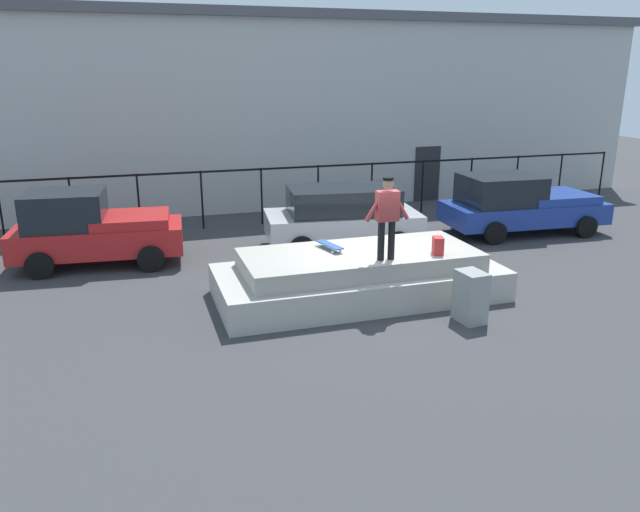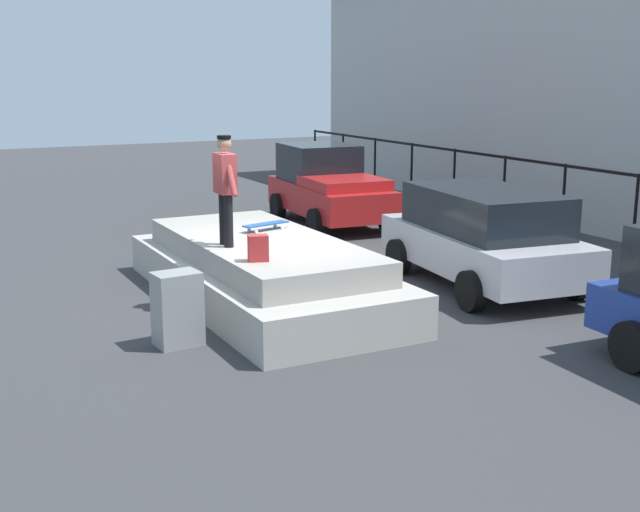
{
  "view_description": "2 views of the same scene",
  "coord_description": "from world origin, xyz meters",
  "px_view_note": "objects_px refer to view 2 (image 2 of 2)",
  "views": [
    {
      "loc": [
        -4.87,
        -11.53,
        4.68
      ],
      "look_at": [
        -0.79,
        1.37,
        0.56
      ],
      "focal_mm": 34.44,
      "sensor_mm": 36.0,
      "label": 1
    },
    {
      "loc": [
        11.47,
        -5.07,
        3.61
      ],
      "look_at": [
        -0.56,
        1.2,
        0.55
      ],
      "focal_mm": 46.16,
      "sensor_mm": 36.0,
      "label": 2
    }
  ],
  "objects_px": {
    "backpack": "(258,248)",
    "car_red_pickup_near": "(328,186)",
    "skateboard": "(266,224)",
    "skateboarder": "(225,183)",
    "car_silver_hatchback_mid": "(484,235)",
    "utility_box": "(177,309)"
  },
  "relations": [
    {
      "from": "skateboard",
      "to": "car_red_pickup_near",
      "type": "xyz_separation_m",
      "value": [
        -4.92,
        3.8,
        -0.2
      ]
    },
    {
      "from": "skateboarder",
      "to": "backpack",
      "type": "xyz_separation_m",
      "value": [
        1.17,
        0.02,
        -0.78
      ]
    },
    {
      "from": "backpack",
      "to": "utility_box",
      "type": "relative_size",
      "value": 0.37
    },
    {
      "from": "car_red_pickup_near",
      "to": "car_silver_hatchback_mid",
      "type": "xyz_separation_m",
      "value": [
        6.43,
        -0.41,
        -0.03
      ]
    },
    {
      "from": "skateboarder",
      "to": "backpack",
      "type": "bearing_deg",
      "value": 0.84
    },
    {
      "from": "car_silver_hatchback_mid",
      "to": "skateboard",
      "type": "bearing_deg",
      "value": -113.97
    },
    {
      "from": "skateboard",
      "to": "car_red_pickup_near",
      "type": "bearing_deg",
      "value": 142.34
    },
    {
      "from": "car_silver_hatchback_mid",
      "to": "utility_box",
      "type": "bearing_deg",
      "value": -83.76
    },
    {
      "from": "skateboarder",
      "to": "skateboard",
      "type": "xyz_separation_m",
      "value": [
        -0.85,
        1.03,
        -0.86
      ]
    },
    {
      "from": "car_silver_hatchback_mid",
      "to": "utility_box",
      "type": "distance_m",
      "value": 5.67
    },
    {
      "from": "backpack",
      "to": "car_red_pickup_near",
      "type": "xyz_separation_m",
      "value": [
        -6.95,
        4.81,
        -0.28
      ]
    },
    {
      "from": "car_red_pickup_near",
      "to": "car_silver_hatchback_mid",
      "type": "height_order",
      "value": "car_red_pickup_near"
    },
    {
      "from": "skateboarder",
      "to": "car_silver_hatchback_mid",
      "type": "relative_size",
      "value": 0.39
    },
    {
      "from": "skateboard",
      "to": "car_red_pickup_near",
      "type": "height_order",
      "value": "car_red_pickup_near"
    },
    {
      "from": "skateboarder",
      "to": "car_red_pickup_near",
      "type": "relative_size",
      "value": 0.4
    },
    {
      "from": "car_red_pickup_near",
      "to": "skateboard",
      "type": "bearing_deg",
      "value": -37.66
    },
    {
      "from": "skateboard",
      "to": "skateboarder",
      "type": "bearing_deg",
      "value": -50.31
    },
    {
      "from": "skateboarder",
      "to": "skateboard",
      "type": "height_order",
      "value": "skateboarder"
    },
    {
      "from": "skateboard",
      "to": "car_silver_hatchback_mid",
      "type": "distance_m",
      "value": 3.71
    },
    {
      "from": "utility_box",
      "to": "car_silver_hatchback_mid",
      "type": "bearing_deg",
      "value": 91.28
    },
    {
      "from": "skateboarder",
      "to": "backpack",
      "type": "height_order",
      "value": "skateboarder"
    },
    {
      "from": "car_red_pickup_near",
      "to": "utility_box",
      "type": "xyz_separation_m",
      "value": [
        7.04,
        -6.04,
        -0.41
      ]
    }
  ]
}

